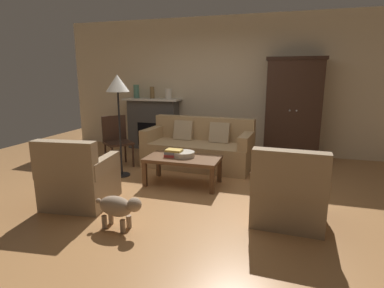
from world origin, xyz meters
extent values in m
plane|color=#B27A47|center=(0.00, 0.00, 0.00)|extent=(9.60, 9.60, 0.00)
cube|color=beige|center=(0.00, 2.55, 1.40)|extent=(7.20, 0.10, 2.80)
cube|color=#4C4947|center=(-1.55, 2.30, 0.54)|extent=(1.10, 0.36, 1.08)
cube|color=black|center=(-1.55, 2.12, 0.34)|extent=(0.60, 0.01, 0.52)
cube|color=white|center=(-1.55, 2.28, 1.10)|extent=(1.26, 0.48, 0.04)
cube|color=#382319|center=(1.40, 2.22, 0.94)|extent=(1.00, 0.52, 1.89)
cube|color=#2F1E15|center=(1.40, 2.22, 1.92)|extent=(1.06, 0.55, 0.06)
sphere|color=#ADAFB5|center=(1.34, 1.95, 0.98)|extent=(0.04, 0.04, 0.04)
sphere|color=#ADAFB5|center=(1.46, 1.95, 0.98)|extent=(0.04, 0.04, 0.04)
cube|color=tan|center=(-0.20, 1.17, 0.22)|extent=(1.95, 0.97, 0.44)
cube|color=tan|center=(-0.18, 1.51, 0.65)|extent=(1.91, 0.31, 0.42)
cube|color=tan|center=(-1.08, 1.23, 0.55)|extent=(0.21, 0.81, 0.22)
cube|color=tan|center=(0.67, 1.11, 0.55)|extent=(0.21, 0.81, 0.22)
cube|color=tan|center=(-0.54, 1.39, 0.61)|extent=(0.37, 0.21, 0.37)
cube|color=tan|center=(0.16, 1.34, 0.61)|extent=(0.37, 0.21, 0.37)
cube|color=brown|center=(-0.16, 0.22, 0.39)|extent=(1.10, 0.60, 0.05)
cube|color=brown|center=(-0.67, -0.04, 0.18)|extent=(0.06, 0.06, 0.37)
cube|color=brown|center=(0.35, -0.04, 0.18)|extent=(0.06, 0.06, 0.37)
cube|color=brown|center=(-0.67, 0.48, 0.18)|extent=(0.06, 0.06, 0.37)
cube|color=brown|center=(0.35, 0.48, 0.18)|extent=(0.06, 0.06, 0.37)
cylinder|color=beige|center=(-0.16, 0.25, 0.46)|extent=(0.33, 0.33, 0.08)
cube|color=#B73833|center=(-0.32, 0.21, 0.44)|extent=(0.25, 0.19, 0.04)
cube|color=gray|center=(-0.31, 0.21, 0.48)|extent=(0.25, 0.18, 0.04)
cube|color=gold|center=(-0.30, 0.22, 0.51)|extent=(0.24, 0.18, 0.03)
cylinder|color=slate|center=(-1.93, 2.28, 1.27)|extent=(0.12, 0.12, 0.29)
cylinder|color=olive|center=(-1.55, 2.28, 1.25)|extent=(0.10, 0.10, 0.25)
cylinder|color=beige|center=(-1.17, 2.28, 1.23)|extent=(0.15, 0.15, 0.21)
cube|color=#997F60|center=(-1.19, -0.82, 0.21)|extent=(0.84, 0.84, 0.42)
cube|color=#997F60|center=(-1.16, -1.13, 0.65)|extent=(0.77, 0.25, 0.46)
cube|color=#997F60|center=(-0.87, -0.78, 0.52)|extent=(0.20, 0.71, 0.20)
cube|color=#997F60|center=(-1.52, -0.86, 0.52)|extent=(0.20, 0.71, 0.20)
cube|color=#997F60|center=(1.35, -0.55, 0.21)|extent=(0.79, 0.79, 0.42)
cube|color=#997F60|center=(1.34, -0.86, 0.65)|extent=(0.77, 0.19, 0.46)
cube|color=#997F60|center=(1.68, -0.56, 0.52)|extent=(0.15, 0.70, 0.20)
cube|color=#997F60|center=(1.02, -0.53, 0.52)|extent=(0.15, 0.70, 0.20)
cube|color=#382319|center=(-1.57, 0.78, 0.43)|extent=(0.62, 0.62, 0.04)
cylinder|color=#382319|center=(-1.55, 0.52, 0.21)|extent=(0.04, 0.04, 0.41)
cylinder|color=#382319|center=(-1.30, 0.81, 0.21)|extent=(0.04, 0.04, 0.41)
cylinder|color=#382319|center=(-1.84, 0.76, 0.21)|extent=(0.04, 0.04, 0.41)
cylinder|color=#382319|center=(-1.59, 1.05, 0.21)|extent=(0.04, 0.04, 0.41)
cube|color=#382319|center=(-1.72, 0.91, 0.68)|extent=(0.32, 0.36, 0.45)
cylinder|color=black|center=(-1.25, 0.31, 0.01)|extent=(0.26, 0.26, 0.02)
cylinder|color=black|center=(-1.25, 0.31, 0.69)|extent=(0.03, 0.03, 1.39)
cone|color=white|center=(-1.25, 0.31, 1.50)|extent=(0.36, 0.36, 0.26)
ellipsoid|color=gray|center=(-0.42, -1.30, 0.25)|extent=(0.42, 0.25, 0.22)
sphere|color=gray|center=(-0.18, -1.33, 0.31)|extent=(0.15, 0.15, 0.15)
cylinder|color=gray|center=(-0.29, -1.26, 0.07)|extent=(0.06, 0.06, 0.14)
cylinder|color=gray|center=(-0.30, -1.37, 0.07)|extent=(0.06, 0.06, 0.14)
cylinder|color=gray|center=(-0.53, -1.23, 0.07)|extent=(0.06, 0.06, 0.14)
cylinder|color=gray|center=(-0.54, -1.34, 0.07)|extent=(0.06, 0.06, 0.14)
sphere|color=gray|center=(-0.64, -1.27, 0.27)|extent=(0.06, 0.06, 0.06)
camera|label=1|loc=(1.24, -4.00, 1.61)|focal=28.82mm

